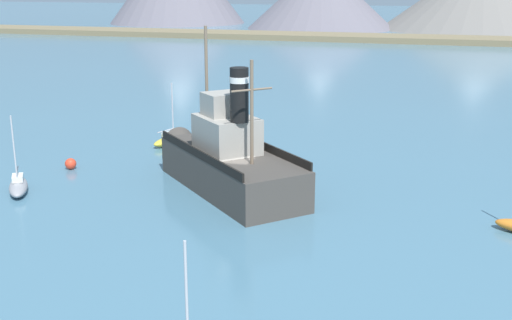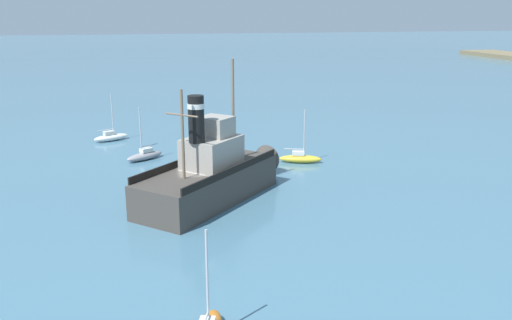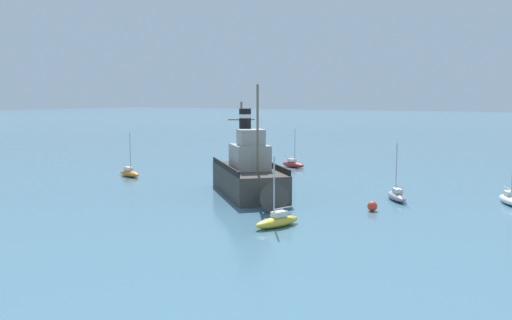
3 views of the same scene
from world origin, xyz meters
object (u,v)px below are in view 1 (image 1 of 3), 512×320
at_px(sailboat_grey, 18,186).
at_px(mooring_buoy, 71,164).
at_px(old_tugboat, 226,160).
at_px(sailboat_yellow, 171,139).

distance_m(sailboat_grey, mooring_buoy, 5.34).
height_order(old_tugboat, sailboat_yellow, old_tugboat).
distance_m(sailboat_yellow, sailboat_grey, 14.29).
xyz_separation_m(sailboat_yellow, mooring_buoy, (-3.90, -8.31, -0.04)).
xyz_separation_m(sailboat_yellow, sailboat_grey, (-4.26, -13.64, 0.00)).
height_order(sailboat_yellow, mooring_buoy, sailboat_yellow).
bearing_deg(old_tugboat, sailboat_grey, -159.50).
distance_m(old_tugboat, mooring_buoy, 11.81).
relative_size(sailboat_grey, mooring_buoy, 6.29).
relative_size(sailboat_yellow, mooring_buoy, 6.29).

